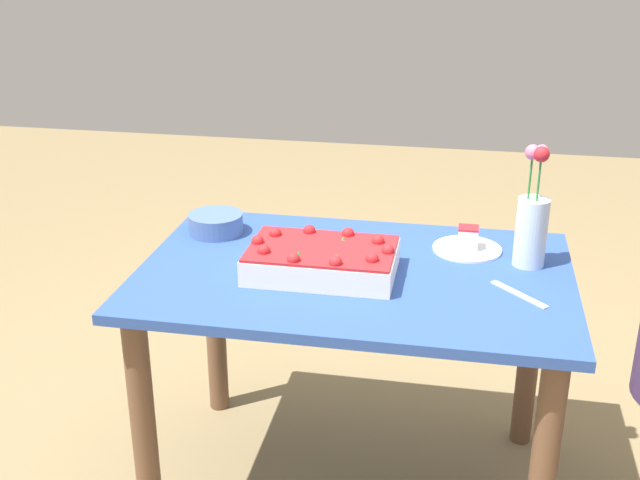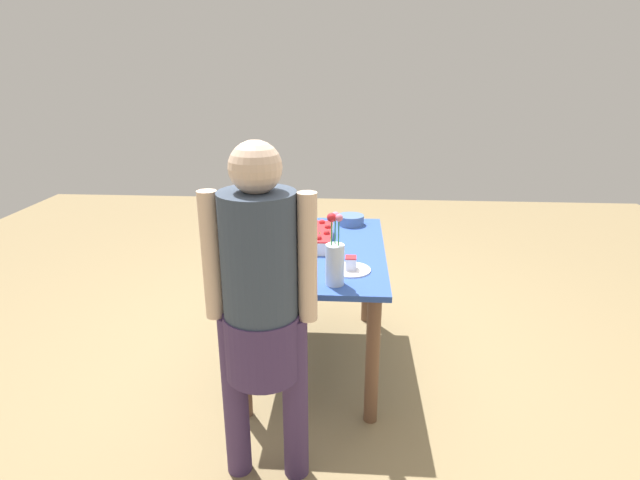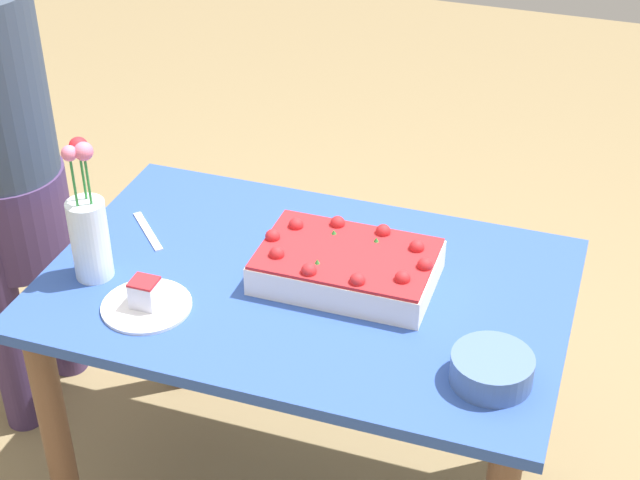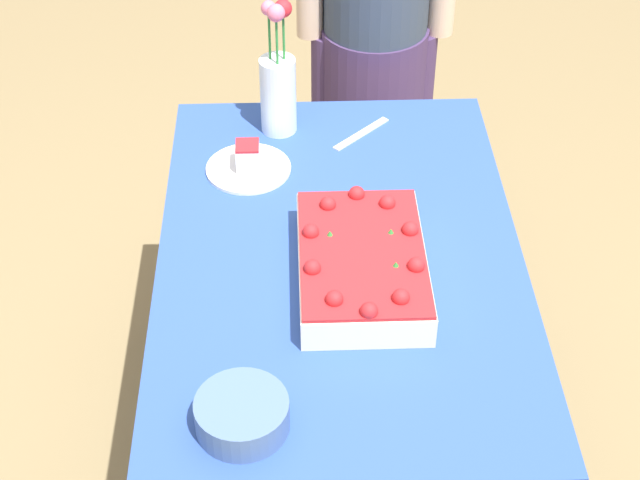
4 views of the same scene
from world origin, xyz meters
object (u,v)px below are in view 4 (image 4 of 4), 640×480
(sheet_cake, at_px, (362,264))
(cake_knife, at_px, (361,134))
(person_standing, at_px, (376,10))
(fruit_bowl, at_px, (242,415))
(flower_vase, at_px, (278,86))
(serving_plate_with_slice, at_px, (248,164))

(sheet_cake, xyz_separation_m, cake_knife, (-0.54, 0.04, -0.04))
(sheet_cake, xyz_separation_m, person_standing, (-1.00, 0.11, 0.07))
(cake_knife, xyz_separation_m, person_standing, (-0.46, 0.07, 0.11))
(cake_knife, xyz_separation_m, fruit_bowl, (0.93, -0.28, 0.03))
(cake_knife, relative_size, fruit_bowl, 1.11)
(flower_vase, bearing_deg, cake_knife, 81.34)
(sheet_cake, distance_m, fruit_bowl, 0.46)
(flower_vase, bearing_deg, fruit_bowl, -4.18)
(sheet_cake, relative_size, flower_vase, 1.15)
(cake_knife, xyz_separation_m, flower_vase, (-0.03, -0.21, 0.13))
(fruit_bowl, xyz_separation_m, person_standing, (-1.39, 0.35, 0.08))
(person_standing, bearing_deg, fruit_bowl, -14.07)
(sheet_cake, relative_size, serving_plate_with_slice, 2.00)
(cake_knife, relative_size, flower_vase, 0.54)
(cake_knife, height_order, flower_vase, flower_vase)
(cake_knife, bearing_deg, serving_plate_with_slice, -17.53)
(person_standing, bearing_deg, flower_vase, -33.04)
(sheet_cake, height_order, cake_knife, sheet_cake)
(serving_plate_with_slice, distance_m, cake_knife, 0.32)
(cake_knife, bearing_deg, sheet_cake, 41.92)
(serving_plate_with_slice, bearing_deg, fruit_bowl, 0.40)
(flower_vase, height_order, person_standing, person_standing)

